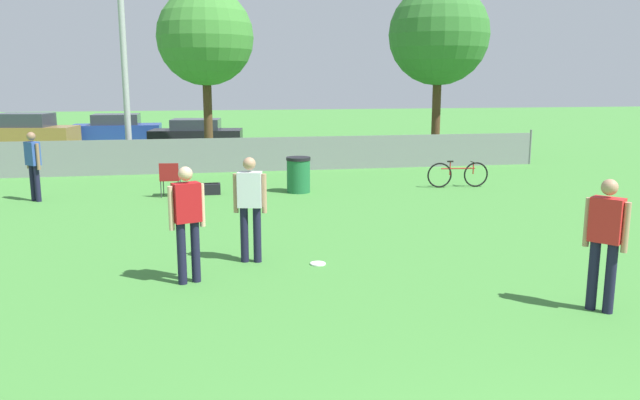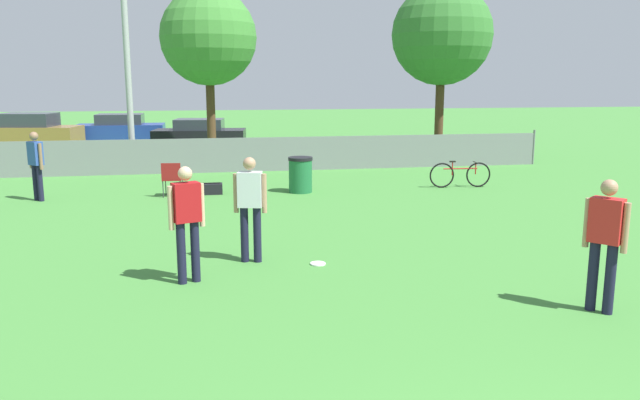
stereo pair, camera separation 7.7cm
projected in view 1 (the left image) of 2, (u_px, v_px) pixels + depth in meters
name	position (u px, v px, depth m)	size (l,w,h in m)	color
fence_backline	(269.00, 154.00, 20.20)	(18.48, 0.07, 1.21)	gray
tree_near_pole	(205.00, 37.00, 22.53)	(3.49, 3.49, 6.20)	#4C331E
tree_far_right	(439.00, 35.00, 22.75)	(3.66, 3.66, 6.38)	#4C331E
player_receiver_white	(250.00, 202.00, 10.00)	(0.53, 0.30, 1.72)	#191933
player_thrower_red	(605.00, 236.00, 7.84)	(0.41, 0.44, 1.72)	#191933
player_defender_red	(187.00, 217.00, 8.95)	(0.51, 0.34, 1.72)	#191933
spectator_in_blue	(33.00, 162.00, 15.10)	(0.41, 0.41, 1.69)	#191933
frisbee_disc	(318.00, 264.00, 10.04)	(0.25, 0.25, 0.03)	white
folding_chair_sideline	(170.00, 177.00, 15.74)	(0.52, 0.52, 0.88)	#333338
bicycle_sideline	(458.00, 174.00, 17.18)	(1.73, 0.44, 0.74)	black
trash_bin	(298.00, 175.00, 16.39)	(0.64, 0.64, 0.93)	#1E6638
gear_bag_sideline	(208.00, 189.00, 16.18)	(0.61, 0.34, 0.30)	black
parked_car_tan	(25.00, 132.00, 26.73)	(4.37, 2.42, 1.52)	black
parked_car_blue	(117.00, 129.00, 29.21)	(4.01, 1.81, 1.35)	black
parked_car_dark	(196.00, 134.00, 27.08)	(4.10, 2.19, 1.25)	black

